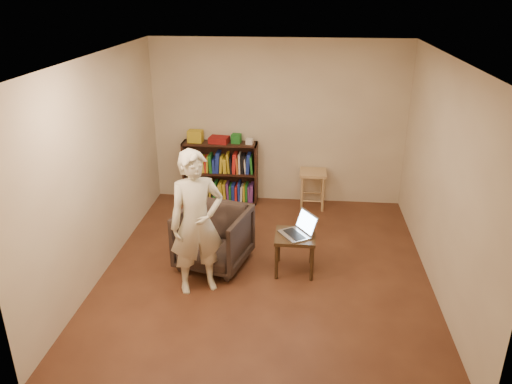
# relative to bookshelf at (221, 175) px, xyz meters

# --- Properties ---
(floor) EXTENTS (4.50, 4.50, 0.00)m
(floor) POSITION_rel_bookshelf_xyz_m (0.91, -2.09, -0.44)
(floor) COLOR #422215
(floor) RESTS_ON ground
(ceiling) EXTENTS (4.50, 4.50, 0.00)m
(ceiling) POSITION_rel_bookshelf_xyz_m (0.91, -2.09, 2.16)
(ceiling) COLOR white
(ceiling) RESTS_ON wall_back
(wall_back) EXTENTS (4.00, 0.00, 4.00)m
(wall_back) POSITION_rel_bookshelf_xyz_m (0.91, 0.16, 0.86)
(wall_back) COLOR beige
(wall_back) RESTS_ON floor
(wall_left) EXTENTS (0.00, 4.50, 4.50)m
(wall_left) POSITION_rel_bookshelf_xyz_m (-1.09, -2.09, 0.86)
(wall_left) COLOR beige
(wall_left) RESTS_ON floor
(wall_right) EXTENTS (0.00, 4.50, 4.50)m
(wall_right) POSITION_rel_bookshelf_xyz_m (2.91, -2.09, 0.86)
(wall_right) COLOR beige
(wall_right) RESTS_ON floor
(bookshelf) EXTENTS (1.20, 0.30, 1.00)m
(bookshelf) POSITION_rel_bookshelf_xyz_m (0.00, 0.00, 0.00)
(bookshelf) COLOR black
(bookshelf) RESTS_ON floor
(box_yellow) EXTENTS (0.24, 0.18, 0.19)m
(box_yellow) POSITION_rel_bookshelf_xyz_m (-0.39, -0.01, 0.65)
(box_yellow) COLOR gold
(box_yellow) RESTS_ON bookshelf
(red_cloth) EXTENTS (0.33, 0.26, 0.10)m
(red_cloth) POSITION_rel_bookshelf_xyz_m (-0.01, -0.02, 0.61)
(red_cloth) COLOR maroon
(red_cloth) RESTS_ON bookshelf
(box_green) EXTENTS (0.16, 0.16, 0.14)m
(box_green) POSITION_rel_bookshelf_xyz_m (0.26, 0.01, 0.63)
(box_green) COLOR #1D6D21
(box_green) RESTS_ON bookshelf
(box_white) EXTENTS (0.12, 0.12, 0.08)m
(box_white) POSITION_rel_bookshelf_xyz_m (0.48, -0.04, 0.60)
(box_white) COLOR silver
(box_white) RESTS_ON bookshelf
(stool) EXTENTS (0.42, 0.42, 0.60)m
(stool) POSITION_rel_bookshelf_xyz_m (1.49, -0.11, 0.05)
(stool) COLOR tan
(stool) RESTS_ON floor
(armchair) EXTENTS (1.00, 1.01, 0.76)m
(armchair) POSITION_rel_bookshelf_xyz_m (0.24, -2.04, -0.06)
(armchair) COLOR #322821
(armchair) RESTS_ON floor
(side_table) EXTENTS (0.49, 0.49, 0.50)m
(side_table) POSITION_rel_bookshelf_xyz_m (1.27, -2.09, -0.02)
(side_table) COLOR black
(side_table) RESTS_ON floor
(laptop) EXTENTS (0.50, 0.51, 0.27)m
(laptop) POSITION_rel_bookshelf_xyz_m (1.31, -2.08, 0.12)
(laptop) COLOR #B4B4B9
(laptop) RESTS_ON side_table
(person) EXTENTS (0.73, 0.63, 1.70)m
(person) POSITION_rel_bookshelf_xyz_m (0.17, -2.59, 0.41)
(person) COLOR beige
(person) RESTS_ON floor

